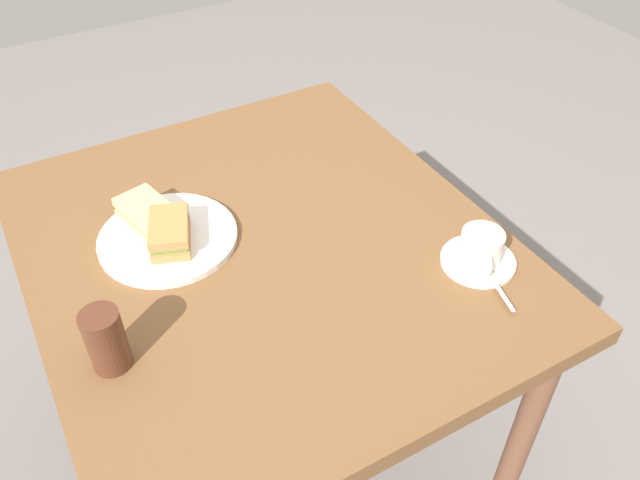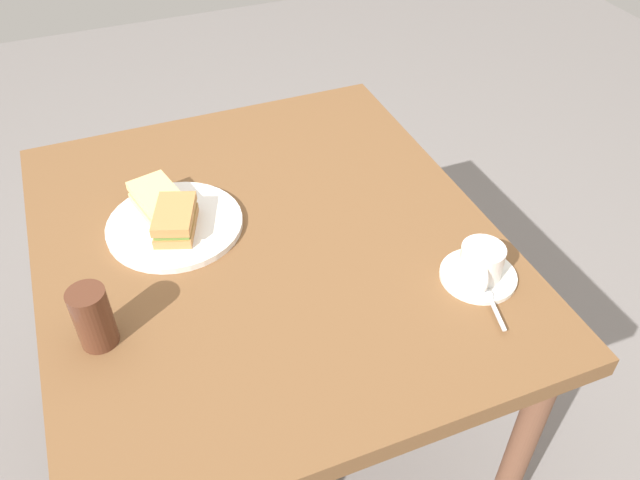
{
  "view_description": "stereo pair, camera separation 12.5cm",
  "coord_description": "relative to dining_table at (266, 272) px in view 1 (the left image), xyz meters",
  "views": [
    {
      "loc": [
        0.9,
        -0.37,
        1.61
      ],
      "look_at": [
        0.08,
        0.08,
        0.78
      ],
      "focal_mm": 36.18,
      "sensor_mm": 36.0,
      "label": 1
    },
    {
      "loc": [
        0.95,
        -0.26,
        1.61
      ],
      "look_at": [
        0.08,
        0.08,
        0.78
      ],
      "focal_mm": 36.18,
      "sensor_mm": 36.0,
      "label": 2
    }
  ],
  "objects": [
    {
      "name": "sandwich_front",
      "position": [
        -0.07,
        -0.16,
        0.12
      ],
      "size": [
        0.14,
        0.11,
        0.05
      ],
      "color": "#BD8047",
      "rests_on": "sandwich_plate"
    },
    {
      "name": "drinking_glass",
      "position": [
        0.15,
        -0.35,
        0.14
      ],
      "size": [
        0.06,
        0.06,
        0.12
      ],
      "primitive_type": "cylinder",
      "color": "#552E1E",
      "rests_on": "dining_table"
    },
    {
      "name": "dining_table",
      "position": [
        0.0,
        0.0,
        0.0
      ],
      "size": [
        1.03,
        0.9,
        0.75
      ],
      "color": "brown",
      "rests_on": "ground_plane"
    },
    {
      "name": "coffee_saucer",
      "position": [
        0.26,
        0.33,
        0.09
      ],
      "size": [
        0.14,
        0.14,
        0.01
      ],
      "primitive_type": "cylinder",
      "color": "white",
      "rests_on": "dining_table"
    },
    {
      "name": "coffee_cup",
      "position": [
        0.26,
        0.33,
        0.13
      ],
      "size": [
        0.1,
        0.08,
        0.06
      ],
      "color": "white",
      "rests_on": "coffee_saucer"
    },
    {
      "name": "spoon",
      "position": [
        0.33,
        0.32,
        0.1
      ],
      "size": [
        0.1,
        0.04,
        0.01
      ],
      "color": "silver",
      "rests_on": "coffee_saucer"
    },
    {
      "name": "ground_plane",
      "position": [
        0.0,
        0.0,
        -0.66
      ],
      "size": [
        6.0,
        6.0,
        0.0
      ],
      "primitive_type": "plane",
      "color": "slate"
    },
    {
      "name": "sandwich_back",
      "position": [
        -0.15,
        -0.18,
        0.12
      ],
      "size": [
        0.15,
        0.11,
        0.05
      ],
      "color": "#E1BD80",
      "rests_on": "sandwich_plate"
    },
    {
      "name": "sandwich_plate",
      "position": [
        -0.1,
        -0.16,
        0.09
      ],
      "size": [
        0.28,
        0.28,
        0.01
      ],
      "primitive_type": "cylinder",
      "color": "white",
      "rests_on": "dining_table"
    }
  ]
}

